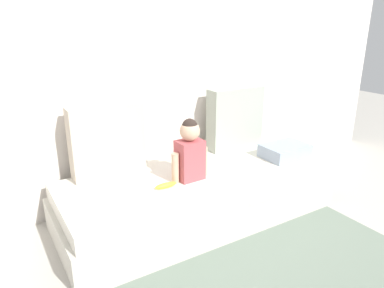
# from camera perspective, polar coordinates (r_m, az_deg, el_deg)

# --- Properties ---
(ground_plane) EXTENTS (12.00, 12.00, 0.00)m
(ground_plane) POSITION_cam_1_polar(r_m,az_deg,el_deg) (3.04, 0.96, -10.88)
(ground_plane) COLOR #B2ADA3
(back_wall) EXTENTS (5.43, 0.10, 2.55)m
(back_wall) POSITION_cam_1_polar(r_m,az_deg,el_deg) (3.13, -4.61, 14.61)
(back_wall) COLOR silver
(back_wall) RESTS_ON ground
(couch) EXTENTS (2.23, 0.87, 0.37)m
(couch) POSITION_cam_1_polar(r_m,az_deg,el_deg) (2.96, 0.98, -7.83)
(couch) COLOR beige
(couch) RESTS_ON ground
(throw_pillow_left) EXTENTS (0.56, 0.16, 0.56)m
(throw_pillow_left) POSITION_cam_1_polar(r_m,az_deg,el_deg) (2.82, -13.31, 0.55)
(throw_pillow_left) COLOR #C1B29E
(throw_pillow_left) RESTS_ON couch
(throw_pillow_right) EXTENTS (0.54, 0.16, 0.57)m
(throw_pillow_right) POSITION_cam_1_polar(r_m,az_deg,el_deg) (3.38, 6.83, 4.10)
(throw_pillow_right) COLOR #99A393
(throw_pillow_right) RESTS_ON couch
(toddler) EXTENTS (0.31, 0.16, 0.47)m
(toddler) POSITION_cam_1_polar(r_m,az_deg,el_deg) (2.68, -0.36, -1.03)
(toddler) COLOR #B24C51
(toddler) RESTS_ON couch
(banana) EXTENTS (0.17, 0.05, 0.04)m
(banana) POSITION_cam_1_polar(r_m,az_deg,el_deg) (2.62, -4.18, -6.55)
(banana) COLOR yellow
(banana) RESTS_ON couch
(folded_blanket) EXTENTS (0.40, 0.28, 0.11)m
(folded_blanket) POSITION_cam_1_polar(r_m,az_deg,el_deg) (3.28, 14.53, -1.05)
(folded_blanket) COLOR #8E9EB2
(folded_blanket) RESTS_ON couch
(floor_rug) EXTENTS (2.01, 1.00, 0.01)m
(floor_rug) POSITION_cam_1_polar(r_m,az_deg,el_deg) (2.42, 14.39, -20.54)
(floor_rug) COLOR slate
(floor_rug) RESTS_ON ground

